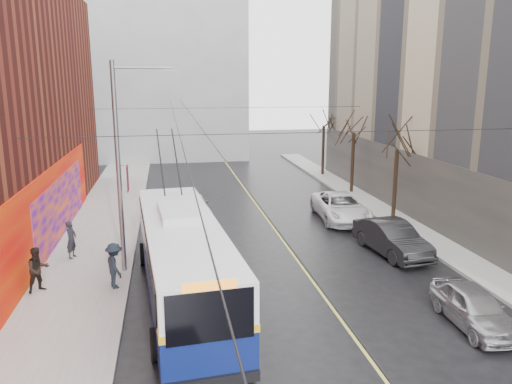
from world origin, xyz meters
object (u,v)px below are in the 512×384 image
(tree_mid, at_px, (354,122))
(parked_car_b, at_px, (392,238))
(following_car, at_px, (191,204))
(pedestrian_b, at_px, (38,270))
(tree_far, at_px, (324,116))
(pedestrian_a, at_px, (71,240))
(streetlight_pole, at_px, (122,163))
(trolleybus, at_px, (183,258))
(pedestrian_c, at_px, (115,266))
(parked_car_c, at_px, (341,207))
(tree_near, at_px, (398,137))
(parked_car_a, at_px, (474,307))

(tree_mid, xyz_separation_m, parked_car_b, (-2.81, -12.76, -4.45))
(following_car, relative_size, pedestrian_b, 2.73)
(tree_far, distance_m, following_car, 17.20)
(pedestrian_b, bearing_deg, pedestrian_a, 45.63)
(streetlight_pole, relative_size, trolleybus, 0.71)
(following_car, relative_size, pedestrian_c, 2.66)
(parked_car_c, bearing_deg, tree_near, -3.44)
(parked_car_c, bearing_deg, streetlight_pole, -148.36)
(parked_car_c, distance_m, pedestrian_a, 15.24)
(streetlight_pole, bearing_deg, pedestrian_c, -101.00)
(pedestrian_a, bearing_deg, pedestrian_c, -130.20)
(trolleybus, distance_m, pedestrian_a, 7.11)
(pedestrian_b, bearing_deg, tree_far, 14.60)
(following_car, xyz_separation_m, pedestrian_c, (-3.49, -10.33, 0.24))
(parked_car_b, distance_m, pedestrian_c, 12.87)
(parked_car_b, relative_size, pedestrian_a, 2.78)
(parked_car_b, xyz_separation_m, pedestrian_a, (-14.98, 1.75, 0.22))
(tree_near, xyz_separation_m, pedestrian_b, (-18.39, -7.70, -3.93))
(tree_far, distance_m, parked_car_b, 20.42)
(streetlight_pole, height_order, pedestrian_c, streetlight_pole)
(tree_near, height_order, tree_mid, tree_mid)
(parked_car_a, height_order, pedestrian_a, pedestrian_a)
(pedestrian_c, bearing_deg, parked_car_c, -78.58)
(pedestrian_a, xyz_separation_m, pedestrian_c, (2.29, -3.86, 0.04))
(streetlight_pole, distance_m, pedestrian_c, 4.23)
(following_car, bearing_deg, pedestrian_a, -139.66)
(tree_far, relative_size, parked_car_b, 1.35)
(tree_far, distance_m, pedestrian_b, 28.74)
(parked_car_a, relative_size, parked_car_c, 0.70)
(parked_car_b, bearing_deg, tree_near, 56.96)
(parked_car_b, distance_m, pedestrian_b, 15.71)
(tree_far, bearing_deg, following_car, -136.15)
(pedestrian_b, distance_m, pedestrian_c, 2.90)
(parked_car_c, xyz_separation_m, pedestrian_c, (-12.30, -8.25, 0.28))
(tree_far, height_order, pedestrian_b, tree_far)
(trolleybus, bearing_deg, pedestrian_c, 150.47)
(streetlight_pole, distance_m, following_car, 9.88)
(tree_mid, height_order, pedestrian_c, tree_mid)
(streetlight_pole, bearing_deg, pedestrian_b, -152.38)
(trolleybus, bearing_deg, tree_near, 30.49)
(streetlight_pole, relative_size, pedestrian_b, 5.04)
(tree_mid, distance_m, following_car, 13.58)
(pedestrian_a, bearing_deg, pedestrian_b, -170.17)
(tree_far, distance_m, parked_car_c, 14.64)
(pedestrian_a, bearing_deg, parked_car_a, -102.49)
(tree_mid, distance_m, parked_car_a, 20.74)
(tree_near, xyz_separation_m, pedestrian_a, (-17.79, -4.01, -3.95))
(tree_near, relative_size, pedestrian_b, 3.58)
(tree_far, xyz_separation_m, parked_car_a, (-3.20, -26.97, -4.46))
(tree_near, bearing_deg, tree_mid, 90.00)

